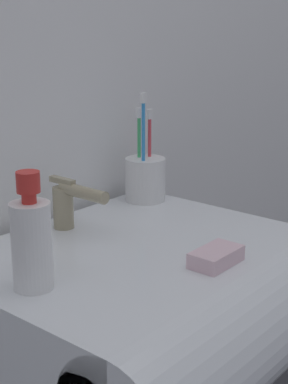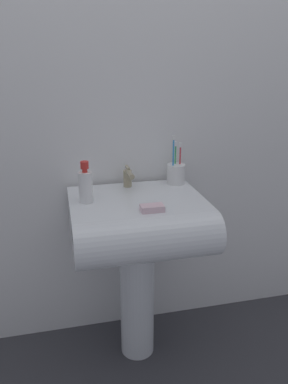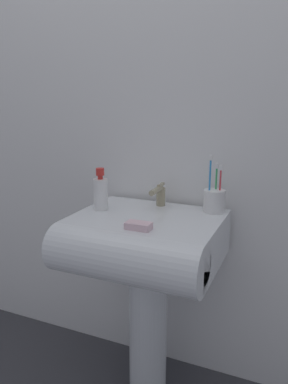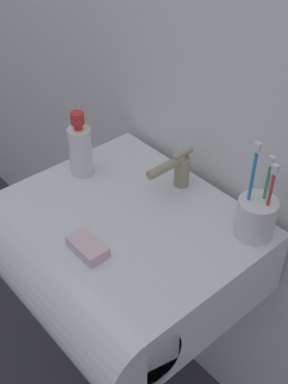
# 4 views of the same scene
# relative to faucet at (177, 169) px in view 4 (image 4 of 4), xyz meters

# --- Properties ---
(sink_pedestal) EXTENTS (0.15, 0.15, 0.60)m
(sink_pedestal) POSITION_rel_faucet_xyz_m (0.01, -0.13, -0.52)
(sink_pedestal) COLOR white
(sink_pedestal) RESTS_ON ground
(sink_basin) EXTENTS (0.54, 0.49, 0.17)m
(sink_basin) POSITION_rel_faucet_xyz_m (0.01, -0.19, -0.14)
(sink_basin) COLOR white
(sink_basin) RESTS_ON sink_pedestal
(faucet) EXTENTS (0.04, 0.13, 0.09)m
(faucet) POSITION_rel_faucet_xyz_m (0.00, 0.00, 0.00)
(faucet) COLOR tan
(faucet) RESTS_ON sink_basin
(toothbrush_cup) EXTENTS (0.08, 0.08, 0.22)m
(toothbrush_cup) POSITION_rel_faucet_xyz_m (0.22, 0.01, -0.00)
(toothbrush_cup) COLOR white
(toothbrush_cup) RESTS_ON sink_basin
(soap_bottle) EXTENTS (0.06, 0.06, 0.17)m
(soap_bottle) POSITION_rel_faucet_xyz_m (-0.20, -0.13, 0.02)
(soap_bottle) COLOR white
(soap_bottle) RESTS_ON sink_basin
(bar_soap) EXTENTS (0.09, 0.05, 0.02)m
(bar_soap) POSITION_rel_faucet_xyz_m (0.04, -0.28, -0.04)
(bar_soap) COLOR silver
(bar_soap) RESTS_ON sink_basin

